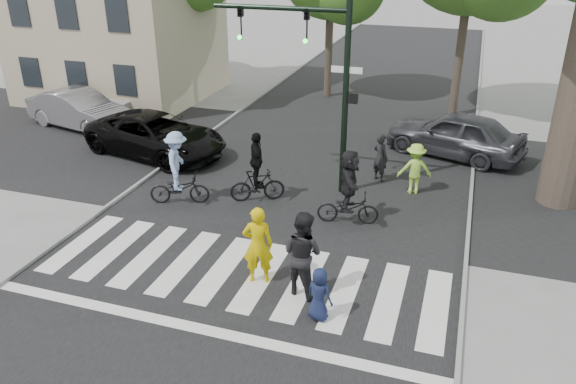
# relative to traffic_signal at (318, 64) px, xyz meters

# --- Properties ---
(ground) EXTENTS (120.00, 120.00, 0.00)m
(ground) POSITION_rel_traffic_signal_xyz_m (-0.35, -6.20, -3.90)
(ground) COLOR gray
(ground) RESTS_ON ground
(road_stem) EXTENTS (10.00, 70.00, 0.01)m
(road_stem) POSITION_rel_traffic_signal_xyz_m (-0.35, -1.20, -3.90)
(road_stem) COLOR black
(road_stem) RESTS_ON ground
(road_cross) EXTENTS (70.00, 10.00, 0.01)m
(road_cross) POSITION_rel_traffic_signal_xyz_m (-0.35, 1.80, -3.89)
(road_cross) COLOR black
(road_cross) RESTS_ON ground
(curb_left) EXTENTS (0.10, 70.00, 0.10)m
(curb_left) POSITION_rel_traffic_signal_xyz_m (-5.40, -1.20, -3.85)
(curb_left) COLOR gray
(curb_left) RESTS_ON ground
(curb_right) EXTENTS (0.10, 70.00, 0.10)m
(curb_right) POSITION_rel_traffic_signal_xyz_m (4.70, -1.20, -3.85)
(curb_right) COLOR gray
(curb_right) RESTS_ON ground
(crosswalk) EXTENTS (10.00, 3.85, 0.01)m
(crosswalk) POSITION_rel_traffic_signal_xyz_m (-0.35, -5.54, -3.89)
(crosswalk) COLOR silver
(crosswalk) RESTS_ON ground
(traffic_signal) EXTENTS (4.45, 0.29, 6.00)m
(traffic_signal) POSITION_rel_traffic_signal_xyz_m (0.00, 0.00, 0.00)
(traffic_signal) COLOR black
(traffic_signal) RESTS_ON ground
(house) EXTENTS (8.40, 8.10, 8.82)m
(house) POSITION_rel_traffic_signal_xyz_m (-11.85, 7.78, -0.10)
(house) COLOR #C0B591
(house) RESTS_ON ground
(pedestrian_woman) EXTENTS (0.79, 0.63, 1.90)m
(pedestrian_woman) POSITION_rel_traffic_signal_xyz_m (0.15, -5.38, -2.95)
(pedestrian_woman) COLOR #D0B404
(pedestrian_woman) RESTS_ON ground
(pedestrian_child) EXTENTS (0.68, 0.55, 1.20)m
(pedestrian_child) POSITION_rel_traffic_signal_xyz_m (1.84, -6.29, -3.30)
(pedestrian_child) COLOR #151E3E
(pedestrian_child) RESTS_ON ground
(pedestrian_adult) EXTENTS (1.18, 1.06, 2.01)m
(pedestrian_adult) POSITION_rel_traffic_signal_xyz_m (1.23, -5.50, -2.90)
(pedestrian_adult) COLOR black
(pedestrian_adult) RESTS_ON ground
(cyclist_left) EXTENTS (1.85, 1.29, 2.22)m
(cyclist_left) POSITION_rel_traffic_signal_xyz_m (-3.53, -2.28, -2.94)
(cyclist_left) COLOR black
(cyclist_left) RESTS_ON ground
(cyclist_mid) EXTENTS (1.67, 1.15, 2.14)m
(cyclist_mid) POSITION_rel_traffic_signal_xyz_m (-1.41, -1.41, -3.02)
(cyclist_mid) COLOR black
(cyclist_mid) RESTS_ON ground
(cyclist_right) EXTENTS (1.77, 1.64, 2.14)m
(cyclist_right) POSITION_rel_traffic_signal_xyz_m (1.47, -1.94, -2.94)
(cyclist_right) COLOR black
(cyclist_right) RESTS_ON ground
(car_suv) EXTENTS (5.74, 3.60, 1.48)m
(car_suv) POSITION_rel_traffic_signal_xyz_m (-6.22, 1.04, -3.16)
(car_suv) COLOR black
(car_suv) RESTS_ON ground
(car_silver) EXTENTS (4.88, 2.58, 1.53)m
(car_silver) POSITION_rel_traffic_signal_xyz_m (-10.78, 2.77, -3.14)
(car_silver) COLOR gray
(car_silver) RESTS_ON ground
(car_grey) EXTENTS (5.16, 3.31, 1.63)m
(car_grey) POSITION_rel_traffic_signal_xyz_m (3.95, 4.25, -3.08)
(car_grey) COLOR #36373C
(car_grey) RESTS_ON ground
(bystander_hivis) EXTENTS (1.16, 0.86, 1.60)m
(bystander_hivis) POSITION_rel_traffic_signal_xyz_m (2.96, 0.60, -3.10)
(bystander_hivis) COLOR #A5E343
(bystander_hivis) RESTS_ON ground
(bystander_dark) EXTENTS (0.69, 0.64, 1.58)m
(bystander_dark) POSITION_rel_traffic_signal_xyz_m (1.81, 1.23, -3.11)
(bystander_dark) COLOR black
(bystander_dark) RESTS_ON ground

